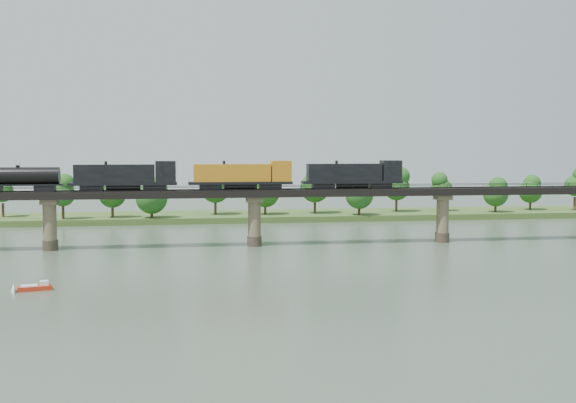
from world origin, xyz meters
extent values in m
plane|color=#3A493A|center=(0.00, 0.00, 0.00)|extent=(400.00, 400.00, 0.00)
cube|color=#375421|center=(0.00, 85.00, 0.80)|extent=(300.00, 24.00, 1.60)
cylinder|color=#473A2D|center=(-40.00, 30.00, 1.00)|extent=(3.00, 3.00, 2.00)
cylinder|color=#786A4F|center=(-40.00, 30.00, 5.50)|extent=(2.60, 2.60, 9.00)
cube|color=#786A4F|center=(-40.00, 30.00, 9.50)|extent=(3.20, 3.20, 1.00)
cylinder|color=#473A2D|center=(0.00, 30.00, 1.00)|extent=(3.00, 3.00, 2.00)
cylinder|color=#786A4F|center=(0.00, 30.00, 5.50)|extent=(2.60, 2.60, 9.00)
cube|color=#786A4F|center=(0.00, 30.00, 9.50)|extent=(3.20, 3.20, 1.00)
cylinder|color=#473A2D|center=(40.00, 30.00, 1.00)|extent=(3.00, 3.00, 2.00)
cylinder|color=#786A4F|center=(40.00, 30.00, 5.50)|extent=(2.60, 2.60, 9.00)
cube|color=#786A4F|center=(40.00, 30.00, 9.50)|extent=(3.20, 3.20, 1.00)
cube|color=black|center=(0.00, 30.00, 10.75)|extent=(220.00, 5.00, 1.50)
cube|color=black|center=(0.00, 29.25, 11.58)|extent=(220.00, 0.12, 0.16)
cube|color=black|center=(0.00, 30.75, 11.58)|extent=(220.00, 0.12, 0.16)
cube|color=black|center=(0.00, 27.60, 12.20)|extent=(220.00, 0.10, 0.10)
cube|color=black|center=(0.00, 32.40, 12.20)|extent=(220.00, 0.10, 0.10)
cube|color=black|center=(0.00, 27.60, 11.85)|extent=(0.08, 0.08, 0.70)
cube|color=black|center=(0.00, 32.40, 11.85)|extent=(0.08, 0.08, 0.70)
cylinder|color=#382619|center=(-60.94, 84.18, 3.46)|extent=(0.70, 0.70, 3.71)
sphere|color=#174A15|center=(-60.94, 84.18, 8.41)|extent=(5.67, 5.67, 5.67)
sphere|color=#174A15|center=(-60.94, 84.18, 11.50)|extent=(4.25, 4.25, 4.25)
cylinder|color=#382619|center=(-44.43, 76.31, 3.35)|extent=(0.70, 0.70, 3.51)
sphere|color=#174A15|center=(-44.43, 76.31, 8.03)|extent=(6.31, 6.31, 6.31)
sphere|color=#174A15|center=(-44.43, 76.31, 10.96)|extent=(4.73, 4.73, 4.73)
cylinder|color=#382619|center=(-32.24, 78.84, 3.27)|extent=(0.70, 0.70, 3.34)
sphere|color=#174A15|center=(-32.24, 78.84, 7.73)|extent=(7.18, 7.18, 7.18)
sphere|color=#174A15|center=(-32.24, 78.84, 10.52)|extent=(5.39, 5.39, 5.39)
cylinder|color=#382619|center=(-22.01, 76.15, 3.01)|extent=(0.70, 0.70, 2.83)
sphere|color=#174A15|center=(-22.01, 76.15, 6.78)|extent=(8.26, 8.26, 8.26)
sphere|color=#174A15|center=(-22.01, 76.15, 9.14)|extent=(6.19, 6.19, 6.19)
cylinder|color=#382619|center=(-5.04, 82.68, 3.58)|extent=(0.70, 0.70, 3.96)
sphere|color=#174A15|center=(-5.04, 82.68, 8.87)|extent=(8.07, 8.07, 8.07)
sphere|color=#174A15|center=(-5.04, 82.68, 12.17)|extent=(6.05, 6.05, 6.05)
cylinder|color=#382619|center=(8.52, 81.14, 3.23)|extent=(0.70, 0.70, 3.27)
sphere|color=#174A15|center=(8.52, 81.14, 7.59)|extent=(8.03, 8.03, 8.03)
sphere|color=#174A15|center=(8.52, 81.14, 10.31)|extent=(6.02, 6.02, 6.02)
cylinder|color=#382619|center=(22.65, 82.31, 3.56)|extent=(0.70, 0.70, 3.92)
sphere|color=#174A15|center=(22.65, 82.31, 8.79)|extent=(8.29, 8.29, 8.29)
sphere|color=#174A15|center=(22.65, 82.31, 12.05)|extent=(6.21, 6.21, 6.21)
cylinder|color=#382619|center=(33.59, 75.35, 3.11)|extent=(0.70, 0.70, 3.02)
sphere|color=#174A15|center=(33.59, 75.35, 7.15)|extent=(7.74, 7.74, 7.74)
sphere|color=#174A15|center=(33.59, 75.35, 9.67)|extent=(5.80, 5.80, 5.80)
cylinder|color=#382619|center=(46.81, 84.03, 3.50)|extent=(0.70, 0.70, 3.80)
sphere|color=#174A15|center=(46.81, 84.03, 8.56)|extent=(7.47, 7.47, 7.47)
sphere|color=#174A15|center=(46.81, 84.03, 11.73)|extent=(5.60, 5.60, 5.60)
cylinder|color=#382619|center=(60.48, 84.26, 3.29)|extent=(0.70, 0.70, 3.38)
sphere|color=#174A15|center=(60.48, 84.26, 7.80)|extent=(6.23, 6.23, 6.23)
sphere|color=#174A15|center=(60.48, 84.26, 10.62)|extent=(4.67, 4.67, 4.67)
cylinder|color=#382619|center=(74.35, 78.39, 2.99)|extent=(0.70, 0.70, 2.77)
sphere|color=#174A15|center=(74.35, 78.39, 6.68)|extent=(7.04, 7.04, 7.04)
sphere|color=#174A15|center=(74.35, 78.39, 8.99)|extent=(5.28, 5.28, 5.28)
cylinder|color=#382619|center=(87.62, 83.57, 3.07)|extent=(0.70, 0.70, 2.94)
sphere|color=#174A15|center=(87.62, 83.57, 7.00)|extent=(6.73, 6.73, 6.73)
sphere|color=#174A15|center=(87.62, 83.57, 9.45)|extent=(5.05, 5.05, 5.05)
cylinder|color=#382619|center=(99.73, 80.10, 3.57)|extent=(0.70, 0.70, 3.94)
sphere|color=#174A15|center=(99.73, 80.10, 8.83)|extent=(6.17, 6.17, 6.17)
sphere|color=#174A15|center=(99.73, 80.10, 12.11)|extent=(4.62, 4.62, 4.62)
cube|color=black|center=(26.34, 30.00, 12.10)|extent=(4.40, 2.64, 1.21)
cube|color=black|center=(14.24, 30.00, 12.10)|extent=(4.40, 2.64, 1.21)
cube|color=black|center=(20.29, 30.00, 12.87)|extent=(20.89, 3.30, 0.55)
cube|color=black|center=(18.64, 30.00, 14.91)|extent=(15.39, 2.97, 3.52)
cube|color=black|center=(28.53, 30.00, 15.24)|extent=(3.96, 3.30, 4.18)
cylinder|color=black|center=(20.29, 30.00, 12.27)|extent=(6.60, 1.54, 1.54)
cube|color=black|center=(3.25, 30.00, 12.10)|extent=(4.40, 2.64, 1.21)
cube|color=black|center=(-8.84, 30.00, 12.10)|extent=(4.40, 2.64, 1.21)
cube|color=black|center=(-2.80, 30.00, 12.87)|extent=(20.89, 3.30, 0.55)
cube|color=orange|center=(-4.45, 30.00, 14.91)|extent=(15.39, 2.97, 3.52)
cube|color=orange|center=(5.45, 30.00, 15.24)|extent=(3.96, 3.30, 4.18)
cylinder|color=black|center=(-2.80, 30.00, 12.27)|extent=(6.60, 1.54, 1.54)
cube|color=black|center=(-19.84, 30.00, 12.10)|extent=(4.40, 2.64, 1.21)
cube|color=black|center=(-31.93, 30.00, 12.10)|extent=(4.40, 2.64, 1.21)
cube|color=black|center=(-25.88, 30.00, 12.87)|extent=(20.89, 3.30, 0.55)
cube|color=black|center=(-27.53, 30.00, 14.91)|extent=(15.39, 2.97, 3.52)
cube|color=black|center=(-17.64, 30.00, 15.24)|extent=(3.96, 3.30, 4.18)
cylinder|color=black|center=(-25.88, 30.00, 12.27)|extent=(6.60, 1.54, 1.54)
cube|color=black|center=(-40.72, 30.00, 12.10)|extent=(3.85, 2.42, 1.21)
cube|color=black|center=(-45.67, 30.00, 12.82)|extent=(16.49, 2.64, 0.33)
cylinder|color=black|center=(-45.67, 30.00, 14.58)|extent=(15.39, 3.30, 3.30)
cylinder|color=black|center=(-45.67, 30.00, 16.34)|extent=(0.77, 0.77, 0.55)
cube|color=red|center=(-35.42, -10.67, 0.32)|extent=(4.86, 2.71, 0.64)
cube|color=white|center=(-36.13, -10.84, 0.69)|extent=(2.47, 1.87, 0.23)
cube|color=white|center=(-34.17, -10.36, 0.96)|extent=(1.34, 1.34, 0.64)
camera|label=1|loc=(-15.66, -114.85, 20.04)|focal=45.00mm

